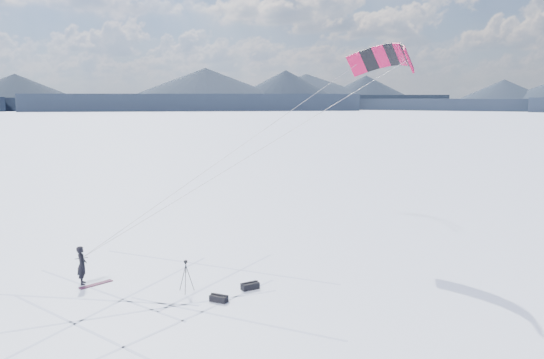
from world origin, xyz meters
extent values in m
plane|color=white|center=(0.00, 0.00, 0.00)|extent=(1800.00, 1800.00, 0.00)
cube|color=black|center=(188.09, 258.89, 3.48)|extent=(147.80, 124.57, 6.97)
cone|color=black|center=(188.09, 258.89, 6.97)|extent=(89.40, 89.40, 8.00)
cube|color=black|center=(98.89, 304.34, 3.48)|extent=(156.56, 89.15, 6.97)
cone|color=black|center=(98.89, 304.34, 6.97)|extent=(80.64, 80.64, 8.00)
cube|color=black|center=(0.00, 320.00, 3.48)|extent=(150.00, 45.00, 6.97)
cone|color=black|center=(0.00, 320.00, 6.97)|extent=(64.00, 64.00, 8.00)
cube|color=black|center=(-98.89, 304.34, 3.48)|extent=(156.56, 89.15, 6.97)
cone|color=black|center=(-98.89, 304.34, 6.97)|extent=(80.64, 80.64, 8.00)
cube|color=#A3AED3|center=(-3.30, -1.70, 0.00)|extent=(3.52, 7.29, 0.01)
cube|color=#A3AED3|center=(-1.60, 0.60, 0.00)|extent=(6.45, 7.79, 0.01)
cube|color=#A3AED3|center=(0.10, 2.90, 0.00)|extent=(11.66, 3.07, 0.01)
cube|color=#A3AED3|center=(1.80, -2.80, 0.00)|extent=(1.27, 5.91, 0.01)
cube|color=#A3AED3|center=(3.50, -0.50, 0.00)|extent=(6.52, 4.83, 0.01)
cube|color=#A3AED3|center=(5.20, 1.80, 0.00)|extent=(8.85, 4.87, 0.01)
cube|color=#A3AED3|center=(-4.10, -3.90, 0.00)|extent=(0.79, 11.99, 0.01)
cube|color=#A3AED3|center=(-2.40, -1.60, 0.00)|extent=(5.61, 2.36, 0.01)
imported|color=black|center=(-3.28, 2.04, 0.00)|extent=(0.51, 0.70, 1.75)
cube|color=maroon|center=(-2.68, 1.83, 0.02)|extent=(1.38, 1.13, 0.04)
cylinder|color=black|center=(1.47, 0.37, 0.60)|extent=(0.37, 0.17, 1.21)
cylinder|color=black|center=(1.16, 0.41, 0.60)|extent=(0.32, 0.26, 1.21)
cylinder|color=black|center=(1.28, 0.12, 0.60)|extent=(0.08, 0.39, 1.21)
cylinder|color=black|center=(1.30, 0.30, 1.03)|extent=(0.04, 0.04, 0.35)
cube|color=black|center=(1.30, 0.30, 1.26)|extent=(0.09, 0.09, 0.05)
cube|color=black|center=(1.30, 0.30, 1.35)|extent=(0.15, 0.13, 0.10)
cylinder|color=black|center=(1.30, 0.39, 1.35)|extent=(0.07, 0.10, 0.07)
cube|color=black|center=(4.05, 0.16, 0.15)|extent=(0.86, 0.62, 0.29)
cylinder|color=black|center=(4.05, 0.16, 0.31)|extent=(0.72, 0.33, 0.07)
cube|color=black|center=(2.61, -1.02, 0.13)|extent=(0.80, 0.69, 0.27)
cylinder|color=black|center=(2.61, -1.02, 0.29)|extent=(0.62, 0.44, 0.08)
cube|color=#BE0D40|center=(12.51, 3.75, 10.15)|extent=(0.99, 0.97, 1.43)
cube|color=black|center=(12.71, 4.52, 10.37)|extent=(0.82, 1.02, 1.35)
cube|color=#BE0D40|center=(12.75, 5.35, 10.51)|extent=(0.75, 1.02, 1.26)
cube|color=black|center=(12.61, 6.19, 10.56)|extent=(0.92, 1.02, 1.17)
cube|color=#BE0D40|center=(12.32, 6.99, 10.51)|extent=(1.07, 0.98, 1.26)
cube|color=black|center=(11.88, 7.70, 10.37)|extent=(1.20, 0.89, 1.35)
cube|color=#BE0D40|center=(11.32, 8.27, 10.15)|extent=(1.30, 0.76, 1.43)
cylinder|color=gray|center=(4.61, 2.89, 5.67)|extent=(15.80, 1.73, 8.98)
cylinder|color=gray|center=(4.02, 5.16, 5.67)|extent=(14.62, 6.26, 8.98)
cylinder|color=black|center=(-3.28, 2.04, 1.19)|extent=(0.54, 0.17, 0.03)
camera|label=1|loc=(1.44, -21.78, 8.34)|focal=35.00mm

